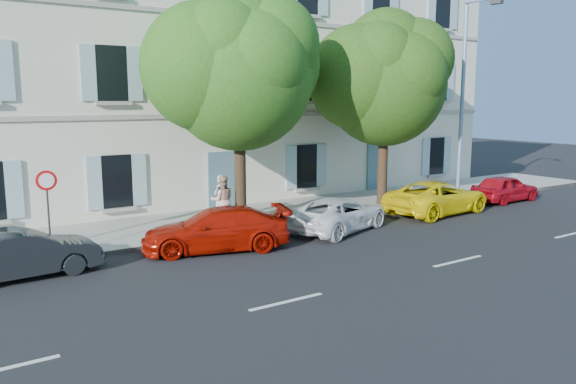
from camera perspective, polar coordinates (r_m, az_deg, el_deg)
ground at (r=19.85m, az=7.93°, el=-4.26°), size 90.00×90.00×0.00m
sidewalk at (r=23.25m, az=0.63°, el=-1.97°), size 36.00×4.50×0.15m
kerb at (r=21.54m, az=3.90°, el=-2.90°), size 36.00×0.16×0.16m
building at (r=27.77m, az=-6.22°, el=12.10°), size 28.00×7.00×12.00m
car_dark_sedan at (r=16.36m, az=-25.30°, el=-5.71°), size 3.95×1.52×1.28m
car_red_coupe at (r=17.61m, az=-7.33°, el=-3.78°), size 4.91×3.16×1.32m
car_white_coupe at (r=20.14m, az=5.10°, el=-2.25°), size 4.77×3.30×1.21m
car_yellow_supercar at (r=23.90m, az=14.94°, el=-0.52°), size 5.04×2.65×1.35m
car_red_hatchback at (r=27.65m, az=21.18°, el=0.36°), size 3.68×1.55×1.24m
tree_left at (r=20.35m, az=-5.01°, el=11.63°), size 5.32×5.32×8.25m
tree_right at (r=24.43m, az=9.80°, el=10.64°), size 5.16×5.16×7.95m
road_sign at (r=17.46m, az=-23.26°, el=-0.25°), size 0.58×0.11×2.51m
street_lamp at (r=26.72m, az=17.61°, el=9.92°), size 0.35×1.87×8.76m
pedestrian_a at (r=20.96m, az=-6.89°, el=-0.64°), size 0.76×0.67×1.76m
pedestrian_b at (r=20.38m, az=-6.69°, el=-0.85°), size 1.05×0.92×1.81m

